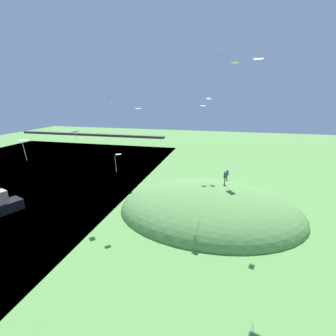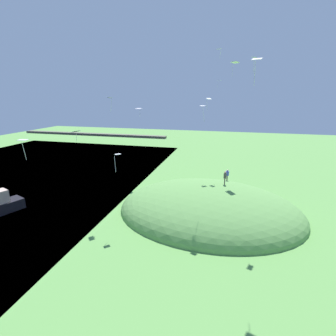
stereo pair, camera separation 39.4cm
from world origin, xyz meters
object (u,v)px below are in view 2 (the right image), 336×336
object	(u,v)px
person_watching_kites	(227,174)
kite_7	(110,99)
kite_9	(76,132)
kite_3	(209,100)
kite_0	(219,81)
kite_4	(235,63)
kite_5	(139,109)
kite_1	(219,50)
kite_2	(23,141)
kite_6	(254,59)
kite_10	(117,156)
person_walking_path	(225,176)
kite_8	(203,108)
kite_11	(257,61)

from	to	relation	value
person_watching_kites	kite_7	world-z (taller)	kite_7
kite_7	kite_9	size ratio (longest dim) A/B	1.18
kite_3	kite_9	distance (m)	18.61
kite_0	kite_4	distance (m)	8.76
kite_5	kite_9	bearing A→B (deg)	-110.00
kite_1	kite_2	xyz separation A→B (m)	(-15.77, -21.27, -10.45)
kite_6	kite_10	distance (m)	18.02
kite_4	kite_9	xyz separation A→B (m)	(-19.86, -8.56, -8.87)
kite_7	kite_10	bearing A→B (deg)	-57.88
person_walking_path	kite_3	distance (m)	10.89
kite_6	kite_9	distance (m)	23.34
kite_3	kite_5	bearing A→B (deg)	158.80
kite_0	kite_10	world-z (taller)	kite_0
person_watching_kites	kite_10	size ratio (longest dim) A/B	0.87
kite_0	kite_3	xyz separation A→B (m)	(-0.82, -9.58, -3.08)
person_watching_kites	kite_8	xyz separation A→B (m)	(-3.23, -7.03, 9.62)
kite_3	kite_5	size ratio (longest dim) A/B	1.14
kite_4	kite_1	bearing A→B (deg)	133.31
kite_0	kite_5	distance (m)	14.73
kite_1	kite_6	distance (m)	11.07
person_watching_kites	kite_2	xyz separation A→B (m)	(-18.22, -16.77, 6.92)
kite_1	kite_10	size ratio (longest dim) A/B	0.62
kite_2	kite_1	bearing A→B (deg)	53.46
kite_2	kite_10	distance (m)	8.96
kite_0	kite_11	xyz separation A→B (m)	(3.94, -22.98, -0.03)
kite_1	kite_11	xyz separation A→B (m)	(3.92, -17.23, -3.92)
person_watching_kites	kite_0	world-z (taller)	kite_0
kite_0	kite_8	distance (m)	17.73
kite_9	kite_3	bearing A→B (deg)	23.46
kite_0	person_walking_path	bearing A→B (deg)	-80.84
person_walking_path	kite_10	world-z (taller)	kite_10
kite_7	kite_10	xyz separation A→B (m)	(2.47, -3.93, -6.09)
kite_4	kite_10	xyz separation A→B (m)	(-11.94, -12.76, -10.73)
kite_10	kite_2	bearing A→B (deg)	-135.84
kite_5	kite_3	bearing A→B (deg)	-21.20
kite_7	kite_9	xyz separation A→B (m)	(-5.45, 0.28, -4.23)
kite_4	kite_11	bearing A→B (deg)	-83.95
person_walking_path	kite_8	bearing A→B (deg)	154.23
kite_1	kite_7	xyz separation A→B (m)	(-12.05, -11.34, -6.80)
kite_2	kite_0	bearing A→B (deg)	59.77
kite_0	kite_3	world-z (taller)	kite_0
person_walking_path	kite_4	distance (m)	15.45
kite_2	kite_10	bearing A→B (deg)	44.16
kite_6	kite_9	size ratio (longest dim) A/B	1.07
kite_2	kite_8	size ratio (longest dim) A/B	1.06
person_watching_kites	kite_7	size ratio (longest dim) A/B	0.94
kite_2	kite_9	bearing A→B (deg)	99.64
person_watching_kites	kite_1	xyz separation A→B (m)	(-2.45, 4.51, 17.36)
kite_1	kite_6	xyz separation A→B (m)	(4.28, -9.84, -2.73)
person_walking_path	kite_7	xyz separation A→B (m)	(-14.19, -3.68, 9.92)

